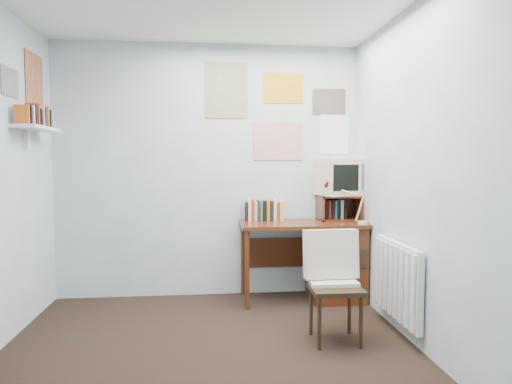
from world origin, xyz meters
TOP-DOWN VIEW (x-y plane):
  - ground at (0.00, 0.00)m, footprint 3.50×3.50m
  - back_wall at (0.00, 1.75)m, footprint 3.00×0.02m
  - right_wall at (1.50, 0.00)m, footprint 0.02×3.50m
  - desk at (1.17, 1.48)m, footprint 1.20×0.55m
  - desk_chair at (0.93, 0.43)m, footprint 0.42×0.40m
  - desk_lamp at (1.44, 1.30)m, footprint 0.26×0.23m
  - tv_riser at (1.29, 1.59)m, footprint 0.40×0.30m
  - crt_tv at (1.31, 1.61)m, footprint 0.49×0.47m
  - book_row at (0.66, 1.66)m, footprint 0.60×0.14m
  - radiator at (1.46, 0.55)m, footprint 0.09×0.80m
  - wall_shelf at (-1.40, 1.10)m, footprint 0.20×0.62m
  - posters_back at (0.70, 1.74)m, footprint 1.20×0.01m
  - posters_left at (-1.49, 1.10)m, footprint 0.01×0.70m

SIDE VIEW (x-z plane):
  - ground at x=0.00m, z-range 0.00..0.00m
  - desk_chair at x=0.93m, z-range 0.00..0.80m
  - desk at x=1.17m, z-range 0.03..0.79m
  - radiator at x=1.46m, z-range 0.12..0.72m
  - book_row at x=0.66m, z-range 0.76..0.98m
  - tv_riser at x=1.29m, z-range 0.76..1.01m
  - desk_lamp at x=1.44m, z-range 0.76..1.12m
  - crt_tv at x=1.31m, z-range 1.01..1.40m
  - back_wall at x=0.00m, z-range 0.00..2.50m
  - right_wall at x=1.50m, z-range 0.00..2.50m
  - wall_shelf at x=-1.40m, z-range 1.50..1.74m
  - posters_back at x=0.70m, z-range 1.40..2.30m
  - posters_left at x=-1.49m, z-range 1.70..2.30m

